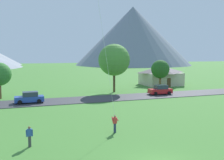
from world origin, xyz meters
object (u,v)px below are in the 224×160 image
object	(u,v)px
house_leftmost	(161,75)
parked_car_blue_mid_west	(30,98)
tree_left_of_center	(160,69)
parked_car_red_west_end	(160,90)
tree_near_left	(114,60)
watcher_person	(30,136)

from	to	relation	value
house_leftmost	parked_car_blue_mid_west	xyz separation A→B (m)	(-30.12, -13.62, -1.53)
tree_left_of_center	parked_car_red_west_end	bearing A→B (deg)	-119.17
tree_left_of_center	parked_car_red_west_end	size ratio (longest dim) A/B	1.44
house_leftmost	parked_car_blue_mid_west	world-z (taller)	house_leftmost
house_leftmost	parked_car_red_west_end	xyz separation A→B (m)	(-7.41, -12.82, -1.53)
parked_car_blue_mid_west	tree_near_left	bearing A→B (deg)	22.63
house_leftmost	watcher_person	xyz separation A→B (m)	(-30.27, -32.19, -1.52)
tree_near_left	parked_car_blue_mid_west	size ratio (longest dim) A/B	2.20
parked_car_blue_mid_west	parked_car_red_west_end	bearing A→B (deg)	2.00
tree_near_left	tree_left_of_center	distance (m)	11.04
watcher_person	house_leftmost	bearing A→B (deg)	46.76
parked_car_red_west_end	parked_car_blue_mid_west	size ratio (longest dim) A/B	1.00
tree_left_of_center	parked_car_blue_mid_west	bearing A→B (deg)	-163.86
parked_car_red_west_end	watcher_person	distance (m)	29.95
house_leftmost	tree_left_of_center	distance (m)	7.15
parked_car_blue_mid_west	watcher_person	xyz separation A→B (m)	(-0.14, -18.57, 0.01)
tree_near_left	parked_car_red_west_end	distance (m)	10.52
tree_left_of_center	watcher_person	bearing A→B (deg)	-135.48
watcher_person	tree_left_of_center	bearing A→B (deg)	44.52
tree_near_left	tree_left_of_center	bearing A→B (deg)	5.88
parked_car_red_west_end	tree_near_left	bearing A→B (deg)	140.17
house_leftmost	tree_near_left	size ratio (longest dim) A/B	0.97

